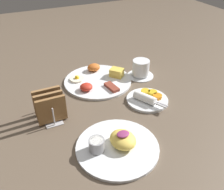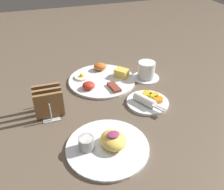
# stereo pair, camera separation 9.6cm
# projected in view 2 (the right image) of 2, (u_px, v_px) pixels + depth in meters

# --- Properties ---
(ground_plane) EXTENTS (3.00, 3.00, 0.00)m
(ground_plane) POSITION_uv_depth(u_px,v_px,m) (92.00, 113.00, 0.92)
(ground_plane) COLOR brown
(plate_breakfast) EXTENTS (0.29, 0.29, 0.05)m
(plate_breakfast) POSITION_uv_depth(u_px,v_px,m) (102.00, 79.00, 1.11)
(plate_breakfast) COLOR white
(plate_breakfast) RESTS_ON ground_plane
(plate_condiments) EXTENTS (0.16, 0.18, 0.04)m
(plate_condiments) POSITION_uv_depth(u_px,v_px,m) (148.00, 101.00, 0.96)
(plate_condiments) COLOR white
(plate_condiments) RESTS_ON ground_plane
(plate_foreground) EXTENTS (0.26, 0.26, 0.06)m
(plate_foreground) POSITION_uv_depth(u_px,v_px,m) (106.00, 145.00, 0.76)
(plate_foreground) COLOR white
(plate_foreground) RESTS_ON ground_plane
(toast_rack) EXTENTS (0.10, 0.12, 0.10)m
(toast_rack) POSITION_uv_depth(u_px,v_px,m) (48.00, 102.00, 0.89)
(toast_rack) COLOR #B7B7BC
(toast_rack) RESTS_ON ground_plane
(coffee_cup) EXTENTS (0.12, 0.12, 0.08)m
(coffee_cup) POSITION_uv_depth(u_px,v_px,m) (146.00, 71.00, 1.11)
(coffee_cup) COLOR white
(coffee_cup) RESTS_ON ground_plane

